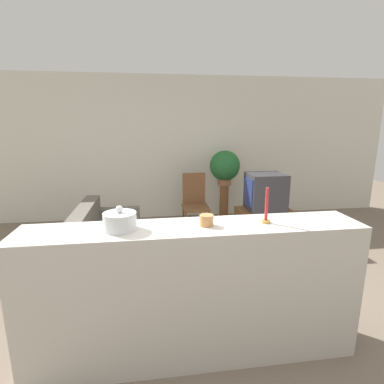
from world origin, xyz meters
The scene contains 12 objects.
ground_plane centered at (0.00, 0.00, 0.00)m, with size 14.00×14.00×0.00m, color #756656.
wall_back centered at (0.00, 3.43, 1.35)m, with size 9.00×0.06×2.70m.
couch centered at (-0.94, 1.29, 0.26)m, with size 0.81×2.09×0.73m.
tv_stand centered at (1.48, 1.98, 0.25)m, with size 0.84×0.52×0.49m.
television centered at (1.47, 1.98, 0.78)m, with size 0.57×0.50×0.57m.
wooden_chair centered at (0.45, 2.58, 0.52)m, with size 0.44×0.44×0.99m.
plant_stand centered at (1.05, 2.93, 0.35)m, with size 0.17×0.17×0.71m.
potted_plant centered at (1.05, 2.93, 1.06)m, with size 0.55×0.55×0.64m.
foreground_counter centered at (0.00, -0.30, 0.55)m, with size 2.55×0.44×1.09m.
decorative_bowl centered at (-0.53, -0.30, 1.16)m, with size 0.23×0.23×0.18m.
candle_jar centered at (0.09, -0.30, 1.13)m, with size 0.10×0.10×0.08m.
candlestick centered at (0.55, -0.30, 1.18)m, with size 0.07×0.07×0.27m.
Camera 1 is at (-0.31, -2.37, 1.84)m, focal length 28.00 mm.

